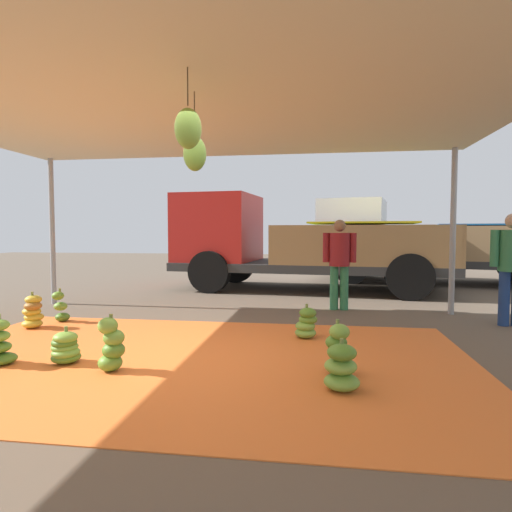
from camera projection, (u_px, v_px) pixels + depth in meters
ground_plane at (236, 311)px, 7.84m from camera, size 40.00×40.00×0.00m
tarp_orange at (186, 359)px, 4.87m from camera, size 6.44×4.04×0.01m
tent_canopy at (181, 99)px, 4.62m from camera, size 8.00×7.00×2.96m
banana_bunch_0 at (61, 308)px, 6.91m from camera, size 0.33×0.34×0.54m
banana_bunch_1 at (306, 324)px, 5.83m from camera, size 0.36×0.36×0.47m
banana_bunch_4 at (341, 369)px, 3.92m from camera, size 0.44×0.46×0.47m
banana_bunch_5 at (338, 350)px, 4.34m from camera, size 0.35×0.37×0.56m
banana_bunch_6 at (65, 348)px, 4.72m from camera, size 0.40×0.39×0.41m
banana_bunch_7 at (111, 346)px, 4.45m from camera, size 0.34×0.33×0.59m
banana_bunch_8 at (33, 313)px, 6.46m from camera, size 0.41×0.43×0.54m
cargo_truck_main at (296, 243)px, 10.75m from camera, size 6.84×3.06×2.40m
cargo_truck_far at (423, 241)px, 12.36m from camera, size 6.85×3.76×2.40m
worker_0 at (339, 257)px, 7.96m from camera, size 0.61×0.37×1.67m
worker_1 at (512, 260)px, 6.59m from camera, size 0.63×0.39×1.73m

